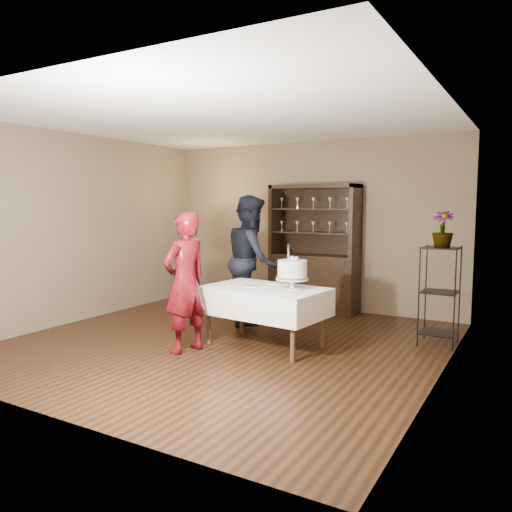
% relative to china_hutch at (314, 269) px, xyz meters
% --- Properties ---
extents(floor, '(5.00, 5.00, 0.00)m').
position_rel_china_hutch_xyz_m(floor, '(-0.20, -2.25, -0.66)').
color(floor, black).
rests_on(floor, ground).
extents(ceiling, '(5.00, 5.00, 0.00)m').
position_rel_china_hutch_xyz_m(ceiling, '(-0.20, -2.25, 2.04)').
color(ceiling, white).
rests_on(ceiling, back_wall).
extents(back_wall, '(5.00, 0.02, 2.70)m').
position_rel_china_hutch_xyz_m(back_wall, '(-0.20, 0.25, 0.69)').
color(back_wall, brown).
rests_on(back_wall, floor).
extents(wall_left, '(0.02, 5.00, 2.70)m').
position_rel_china_hutch_xyz_m(wall_left, '(-2.70, -2.25, 0.69)').
color(wall_left, brown).
rests_on(wall_left, floor).
extents(wall_right, '(0.02, 5.00, 2.70)m').
position_rel_china_hutch_xyz_m(wall_right, '(2.30, -2.25, 0.69)').
color(wall_right, brown).
rests_on(wall_right, floor).
extents(china_hutch, '(1.40, 0.48, 2.00)m').
position_rel_china_hutch_xyz_m(china_hutch, '(0.00, 0.00, 0.00)').
color(china_hutch, black).
rests_on(china_hutch, floor).
extents(plant_etagere, '(0.42, 0.42, 1.20)m').
position_rel_china_hutch_xyz_m(plant_etagere, '(2.08, -1.05, -0.01)').
color(plant_etagere, black).
rests_on(plant_etagere, floor).
extents(cake_table, '(1.51, 1.03, 0.71)m').
position_rel_china_hutch_xyz_m(cake_table, '(0.27, -2.12, -0.12)').
color(cake_table, silver).
rests_on(cake_table, floor).
extents(woman, '(0.51, 0.66, 1.62)m').
position_rel_china_hutch_xyz_m(woman, '(-0.40, -2.79, 0.15)').
color(woman, '#3C0605').
rests_on(woman, floor).
extents(man, '(1.04, 1.11, 1.82)m').
position_rel_china_hutch_xyz_m(man, '(-0.45, -1.20, 0.25)').
color(man, black).
rests_on(man, floor).
extents(cake, '(0.38, 0.38, 0.53)m').
position_rel_china_hutch_xyz_m(cake, '(0.60, -2.04, 0.26)').
color(cake, silver).
rests_on(cake, cake_table).
extents(plate_near, '(0.21, 0.21, 0.01)m').
position_rel_china_hutch_xyz_m(plate_near, '(0.09, -2.17, 0.05)').
color(plate_near, silver).
rests_on(plate_near, cake_table).
extents(plate_far, '(0.22, 0.22, 0.01)m').
position_rel_china_hutch_xyz_m(plate_far, '(0.25, -1.81, 0.05)').
color(plate_far, silver).
rests_on(plate_far, cake_table).
extents(potted_plant, '(0.26, 0.26, 0.43)m').
position_rel_china_hutch_xyz_m(potted_plant, '(2.09, -1.09, 0.74)').
color(potted_plant, '#4B6A32').
rests_on(potted_plant, plant_etagere).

